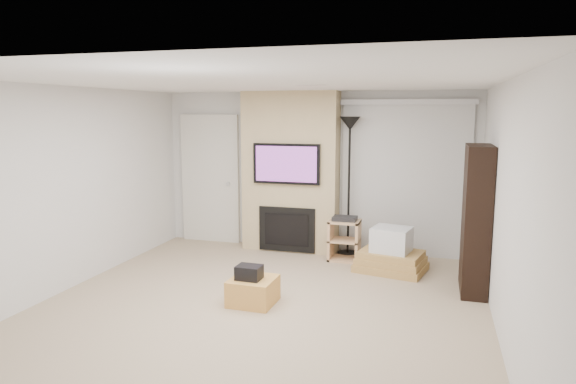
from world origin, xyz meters
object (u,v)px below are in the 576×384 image
(ottoman, at_px, (253,291))
(box_stack, at_px, (391,254))
(bookshelf, at_px, (476,219))
(floor_lamp, at_px, (350,147))
(av_stand, at_px, (344,237))

(ottoman, distance_m, box_stack, 2.21)
(ottoman, relative_size, box_stack, 0.48)
(box_stack, relative_size, bookshelf, 0.58)
(bookshelf, bearing_deg, ottoman, -154.86)
(floor_lamp, distance_m, bookshelf, 2.25)
(box_stack, bearing_deg, av_stand, 154.49)
(floor_lamp, relative_size, av_stand, 3.21)
(av_stand, height_order, bookshelf, bookshelf)
(floor_lamp, bearing_deg, av_stand, -90.16)
(box_stack, bearing_deg, bookshelf, -27.41)
(floor_lamp, relative_size, box_stack, 2.04)
(ottoman, height_order, box_stack, box_stack)
(box_stack, bearing_deg, floor_lamp, 137.64)
(box_stack, distance_m, bookshelf, 1.35)
(floor_lamp, relative_size, bookshelf, 1.18)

